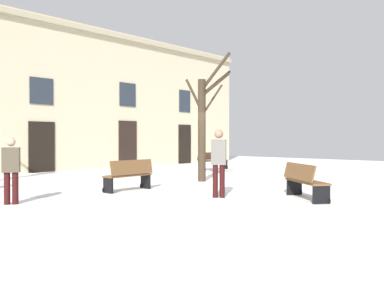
# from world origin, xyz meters

# --- Properties ---
(ground_plane) EXTENTS (36.62, 36.62, 0.00)m
(ground_plane) POSITION_xyz_m (0.00, 0.00, 0.00)
(ground_plane) COLOR white
(building_facade) EXTENTS (22.89, 0.60, 7.31)m
(building_facade) POSITION_xyz_m (0.01, 9.27, 3.70)
(building_facade) COLOR beige
(building_facade) RESTS_ON ground
(tree_near_facade) EXTENTS (1.58, 2.27, 4.73)m
(tree_near_facade) POSITION_xyz_m (-0.27, 0.98, 2.17)
(tree_near_facade) COLOR #382B1E
(tree_near_facade) RESTS_ON ground
(bench_by_litter_bin) EXTENTS (1.59, 0.54, 0.93)m
(bench_by_litter_bin) POSITION_xyz_m (-3.84, 0.73, 0.47)
(bench_by_litter_bin) COLOR brown
(bench_by_litter_bin) RESTS_ON ground
(bench_near_center_tree) EXTENTS (1.86, 0.51, 0.88)m
(bench_near_center_tree) POSITION_xyz_m (4.16, 4.37, 0.47)
(bench_near_center_tree) COLOR #51331E
(bench_near_center_tree) RESTS_ON ground
(bench_back_to_back_left) EXTENTS (1.42, 1.65, 0.91)m
(bench_back_to_back_left) POSITION_xyz_m (-1.77, -3.84, 0.46)
(bench_back_to_back_left) COLOR brown
(bench_back_to_back_left) RESTS_ON ground
(person_by_shop_door) EXTENTS (0.44, 0.39, 1.57)m
(person_by_shop_door) POSITION_xyz_m (-7.26, 0.76, 0.86)
(person_by_shop_door) COLOR #350F0F
(person_by_shop_door) RESTS_ON ground
(person_crossing_plaza) EXTENTS (0.40, 0.44, 1.79)m
(person_crossing_plaza) POSITION_xyz_m (-3.06, -2.07, 1.00)
(person_crossing_plaza) COLOR #350F0F
(person_crossing_plaza) RESTS_ON ground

